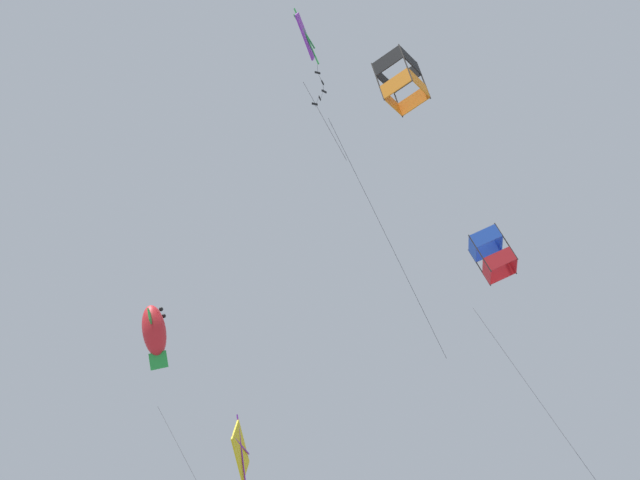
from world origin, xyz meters
The scene contains 5 objects.
kite_box_near_right centered at (2.70, -0.62, 21.62)m, with size 3.94×3.52×9.35m.
kite_fish_near_left centered at (-7.69, 4.09, 18.05)m, with size 4.09×4.56×9.47m.
kite_diamond_highest centered at (-2.13, 8.58, 16.40)m, with size 2.93×2.69×11.35m.
kite_box_far_centre centered at (-2.62, -2.90, 25.51)m, with size 3.87×2.99×9.89m.
kite_diamond_low_drifter centered at (-7.46, -4.94, 23.72)m, with size 1.91×1.36×5.12m.
Camera 1 is at (-19.83, -26.06, 2.51)m, focal length 62.34 mm.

